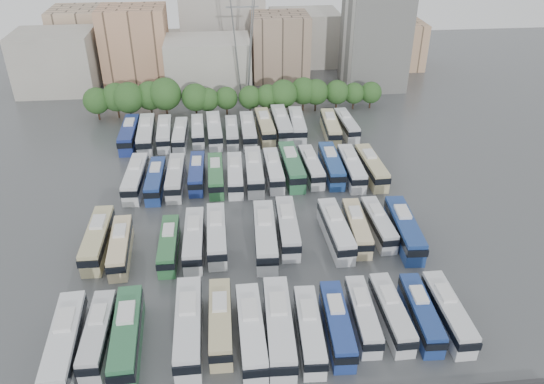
{
  "coord_description": "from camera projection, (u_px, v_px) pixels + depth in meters",
  "views": [
    {
      "loc": [
        -3.48,
        -66.7,
        44.7
      ],
      "look_at": [
        3.62,
        3.08,
        3.0
      ],
      "focal_mm": 35.0,
      "sensor_mm": 36.0,
      "label": 1
    }
  ],
  "objects": [
    {
      "name": "bus_r0_s5",
      "position": [
        220.0,
        322.0,
        59.44
      ],
      "size": [
        2.65,
        11.7,
        3.66
      ],
      "rotation": [
        0.0,
        0.0,
        -0.01
      ],
      "color": "tan",
      "rests_on": "ground"
    },
    {
      "name": "electricity_pylon",
      "position": [
        242.0,
        19.0,
        113.57
      ],
      "size": [
        9.0,
        6.91,
        33.83
      ],
      "color": "slate",
      "rests_on": "ground"
    },
    {
      "name": "bus_r3_s5",
      "position": [
        214.0,
        130.0,
        104.25
      ],
      "size": [
        3.2,
        12.55,
        3.91
      ],
      "rotation": [
        0.0,
        0.0,
        0.04
      ],
      "color": "silver",
      "rests_on": "ground"
    },
    {
      "name": "bus_r3_s0",
      "position": [
        129.0,
        134.0,
        102.58
      ],
      "size": [
        2.81,
        12.77,
        4.0
      ],
      "rotation": [
        0.0,
        0.0,
        -0.0
      ],
      "color": "navy",
      "rests_on": "ground"
    },
    {
      "name": "bus_r3_s13",
      "position": [
        346.0,
        125.0,
        106.85
      ],
      "size": [
        3.07,
        11.65,
        3.62
      ],
      "rotation": [
        0.0,
        0.0,
        0.05
      ],
      "color": "silver",
      "rests_on": "ground"
    },
    {
      "name": "bus_r2_s2",
      "position": [
        156.0,
        180.0,
        87.31
      ],
      "size": [
        2.77,
        11.69,
        3.65
      ],
      "rotation": [
        0.0,
        0.0,
        -0.02
      ],
      "color": "navy",
      "rests_on": "ground"
    },
    {
      "name": "bus_r2_s5",
      "position": [
        216.0,
        175.0,
        88.81
      ],
      "size": [
        2.6,
        11.51,
        3.6
      ],
      "rotation": [
        0.0,
        0.0,
        0.01
      ],
      "color": "#2F6E3D",
      "rests_on": "ground"
    },
    {
      "name": "bus_r2_s6",
      "position": [
        235.0,
        174.0,
        88.93
      ],
      "size": [
        2.76,
        11.62,
        3.63
      ],
      "rotation": [
        0.0,
        0.0,
        -0.02
      ],
      "color": "silver",
      "rests_on": "ground"
    },
    {
      "name": "bus_r1_s12",
      "position": [
        378.0,
        224.0,
        76.45
      ],
      "size": [
        2.79,
        11.1,
        3.46
      ],
      "rotation": [
        0.0,
        0.0,
        0.04
      ],
      "color": "silver",
      "rests_on": "ground"
    },
    {
      "name": "bus_r3_s12",
      "position": [
        331.0,
        127.0,
        105.66
      ],
      "size": [
        3.3,
        12.38,
        3.85
      ],
      "rotation": [
        0.0,
        0.0,
        -0.05
      ],
      "color": "beige",
      "rests_on": "ground"
    },
    {
      "name": "bus_r0_s8",
      "position": [
        309.0,
        330.0,
        58.43
      ],
      "size": [
        3.02,
        11.62,
        3.61
      ],
      "rotation": [
        0.0,
        0.0,
        -0.04
      ],
      "color": "silver",
      "rests_on": "ground"
    },
    {
      "name": "bus_r0_s4",
      "position": [
        189.0,
        326.0,
        58.52
      ],
      "size": [
        3.0,
        13.21,
        4.13
      ],
      "rotation": [
        0.0,
        0.0,
        0.01
      ],
      "color": "silver",
      "rests_on": "ground"
    },
    {
      "name": "bus_r2_s3",
      "position": [
        176.0,
        177.0,
        88.1
      ],
      "size": [
        2.88,
        12.05,
        3.76
      ],
      "rotation": [
        0.0,
        0.0,
        -0.02
      ],
      "color": "silver",
      "rests_on": "ground"
    },
    {
      "name": "bus_r3_s7",
      "position": [
        248.0,
        130.0,
        104.19
      ],
      "size": [
        2.76,
        12.49,
        3.92
      ],
      "rotation": [
        0.0,
        0.0,
        0.0
      ],
      "color": "silver",
      "rests_on": "ground"
    },
    {
      "name": "bus_r1_s5",
      "position": [
        217.0,
        234.0,
        73.87
      ],
      "size": [
        2.71,
        12.11,
        3.79
      ],
      "rotation": [
        0.0,
        0.0,
        0.01
      ],
      "color": "silver",
      "rests_on": "ground"
    },
    {
      "name": "bus_r3_s4",
      "position": [
        198.0,
        130.0,
        104.68
      ],
      "size": [
        2.74,
        10.92,
        3.4
      ],
      "rotation": [
        0.0,
        0.0,
        0.03
      ],
      "color": "silver",
      "rests_on": "ground"
    },
    {
      "name": "bus_r3_s1",
      "position": [
        146.0,
        134.0,
        102.34
      ],
      "size": [
        3.4,
        13.37,
        4.17
      ],
      "rotation": [
        0.0,
        0.0,
        0.04
      ],
      "color": "silver",
      "rests_on": "ground"
    },
    {
      "name": "bus_r2_s10",
      "position": [
        311.0,
        166.0,
        91.5
      ],
      "size": [
        3.1,
        11.65,
        3.62
      ],
      "rotation": [
        0.0,
        0.0,
        0.05
      ],
      "color": "silver",
      "rests_on": "ground"
    },
    {
      "name": "bus_r0_s2",
      "position": [
        127.0,
        335.0,
        57.43
      ],
      "size": [
        3.35,
        12.97,
        4.04
      ],
      "rotation": [
        0.0,
        0.0,
        0.04
      ],
      "color": "#2D6942",
      "rests_on": "ground"
    },
    {
      "name": "bus_r2_s7",
      "position": [
        254.0,
        171.0,
        89.65
      ],
      "size": [
        3.01,
        12.81,
        4.01
      ],
      "rotation": [
        0.0,
        0.0,
        -0.02
      ],
      "color": "silver",
      "rests_on": "ground"
    },
    {
      "name": "bus_r3_s10",
      "position": [
        297.0,
        125.0,
        106.58
      ],
      "size": [
        3.23,
        12.46,
        3.88
      ],
      "rotation": [
        0.0,
        0.0,
        -0.04
      ],
      "color": "silver",
      "rests_on": "ground"
    },
    {
      "name": "bus_r0_s0",
      "position": [
        65.0,
        343.0,
        56.38
      ],
      "size": [
        3.53,
        13.26,
        4.12
      ],
      "rotation": [
        0.0,
        0.0,
        0.05
      ],
      "color": "silver",
      "rests_on": "ground"
    },
    {
      "name": "bus_r2_s9",
      "position": [
        292.0,
        166.0,
        91.11
      ],
      "size": [
        3.31,
        13.23,
        4.12
      ],
      "rotation": [
        0.0,
        0.0,
        0.03
      ],
      "color": "#2F6F46",
      "rests_on": "ground"
    },
    {
      "name": "city_buildings",
      "position": [
        203.0,
        43.0,
        136.96
      ],
      "size": [
        102.0,
        35.0,
        20.0
      ],
      "color": "#9E998E",
      "rests_on": "ground"
    },
    {
      "name": "ground",
      "position": [
        250.0,
        221.0,
        80.18
      ],
      "size": [
        220.0,
        220.0,
        0.0
      ],
      "primitive_type": "plane",
      "color": "#424447",
      "rests_on": "ground"
    },
    {
      "name": "bus_r2_s13",
      "position": [
        371.0,
        167.0,
        91.05
      ],
      "size": [
        3.17,
        12.42,
        3.87
      ],
      "rotation": [
        0.0,
        0.0,
        0.04
      ],
      "color": "#CABD8B",
      "rests_on": "ground"
    },
    {
      "name": "bus_r2_s4",
      "position": [
        197.0,
        173.0,
        89.53
      ],
      "size": [
        2.69,
        11.3,
        3.53
      ],
      "rotation": [
        0.0,
        0.0,
        -0.02
      ],
      "color": "navy",
      "rests_on": "ground"
    },
    {
      "name": "bus_r1_s11",
      "position": [
        357.0,
        227.0,
        75.59
      ],
      "size": [
        2.98,
        11.5,
        3.58
      ],
      "rotation": [
        0.0,
        0.0,
        -0.04
      ],
      "color": "beige",
      "rests_on": "ground"
    },
    {
      "name": "bus_r0_s12",
      "position": [
        421.0,
        313.0,
        60.75
      ],
      "size": [
        2.85,
        11.18,
        3.48
      ],
      "rotation": [
        0.0,
        0.0,
        -0.04
      ],
      "color": "navy",
      "rests_on": "ground"
    },
    {
      "name": "bus_r3_s8",
      "position": [
        265.0,
        126.0,
        105.76
      ],
      "size": [
        3.28,
        12.79,
        3.98
      ],
      "rotation": [
        0.0,
        0.0,
        0.04
      ],
      "color": "#C2B385",
      "rests_on": "ground"
    },
    {
      "name": "bus_r0_s13",
      "position": [
        448.0,
        312.0,
        60.78
      ],
      "size": [
        2.54,
        11.55,
        3.62
      ],
      "rotation": [
        0.0,
        0.0,
        0.0
      ],
      "color": "silver",
      "rests_on": "ground"
    },
    {
      "name": "bus_r3_s9",
      "position": [
        281.0,
        124.0,
        106.4
      ],
      "size": [
        3.19,
        13.47,
        4.21
      ],
      "rotation": [
        0.0,
        0.0,
        0.02
      ],
      "color": "silver",
      "rests_on": "ground"
    },
    {
      "name": "bus_r2_s1",
      "position": [
        136.0,
        178.0,
        87.69
      ],
      "size": [
        3.24,
        12.6,
        3.92
      ],
      "rotation": [
        0.0,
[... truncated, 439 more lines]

